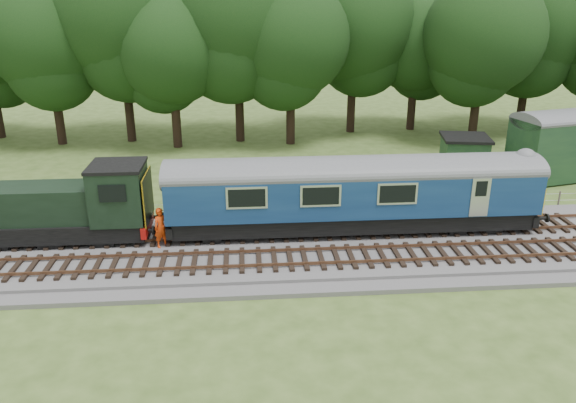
{
  "coord_description": "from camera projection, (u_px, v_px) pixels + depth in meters",
  "views": [
    {
      "loc": [
        0.22,
        -24.08,
        11.55
      ],
      "look_at": [
        2.27,
        1.4,
        2.0
      ],
      "focal_mm": 35.0,
      "sensor_mm": 36.0,
      "label": 1
    }
  ],
  "objects": [
    {
      "name": "ground",
      "position": [
        243.0,
        253.0,
        26.52
      ],
      "size": [
        120.0,
        120.0,
        0.0
      ],
      "primitive_type": "plane",
      "color": "#3B551F",
      "rests_on": "ground"
    },
    {
      "name": "shunter_loco",
      "position": [
        62.0,
        208.0,
        26.5
      ],
      "size": [
        8.91,
        2.6,
        3.38
      ],
      "color": "black",
      "rests_on": "ground"
    },
    {
      "name": "shed",
      "position": [
        464.0,
        154.0,
        37.93
      ],
      "size": [
        3.58,
        3.58,
        2.52
      ],
      "rotation": [
        0.0,
        0.0,
        -0.18
      ],
      "color": "#16321F",
      "rests_on": "ground"
    },
    {
      "name": "worker",
      "position": [
        161.0,
        228.0,
        26.02
      ],
      "size": [
        0.84,
        0.76,
        1.92
      ],
      "primitive_type": "imported",
      "rotation": [
        0.0,
        0.0,
        0.55
      ],
      "color": "red",
      "rests_on": "ballast"
    },
    {
      "name": "fence",
      "position": [
        242.0,
        217.0,
        30.72
      ],
      "size": [
        64.0,
        0.12,
        1.0
      ],
      "primitive_type": null,
      "color": "#6B6054",
      "rests_on": "ground"
    },
    {
      "name": "ballast",
      "position": [
        243.0,
        249.0,
        26.45
      ],
      "size": [
        70.0,
        7.0,
        0.35
      ],
      "primitive_type": "cube",
      "color": "#4C4C4F",
      "rests_on": "ground"
    },
    {
      "name": "track_north",
      "position": [
        242.0,
        233.0,
        27.68
      ],
      "size": [
        67.2,
        2.4,
        0.21
      ],
      "color": "black",
      "rests_on": "ballast"
    },
    {
      "name": "track_south",
      "position": [
        243.0,
        260.0,
        24.88
      ],
      "size": [
        67.2,
        2.4,
        0.21
      ],
      "color": "black",
      "rests_on": "ballast"
    },
    {
      "name": "dmu_railcar",
      "position": [
        354.0,
        188.0,
        27.32
      ],
      "size": [
        18.05,
        2.86,
        3.88
      ],
      "color": "black",
      "rests_on": "ground"
    },
    {
      "name": "tree_line",
      "position": [
        241.0,
        139.0,
        47.06
      ],
      "size": [
        70.0,
        8.0,
        18.0
      ],
      "primitive_type": null,
      "color": "black",
      "rests_on": "ground"
    }
  ]
}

